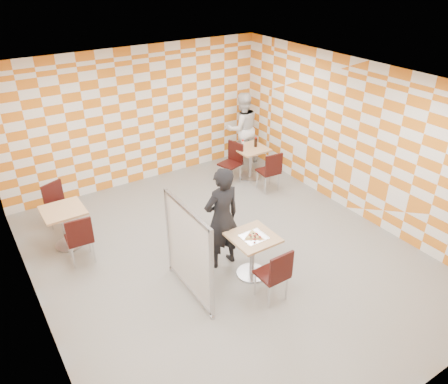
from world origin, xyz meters
name	(u,v)px	position (x,y,z in m)	size (l,w,h in m)	color
room_shell	(208,167)	(0.00, 0.54, 1.50)	(7.00, 7.00, 7.00)	gray
main_table	(253,249)	(0.09, -0.65, 0.51)	(0.70, 0.70, 0.75)	tan
second_table	(251,158)	(2.13, 2.21, 0.51)	(0.70, 0.70, 0.75)	tan
empty_table	(65,221)	(-2.19, 1.80, 0.51)	(0.70, 0.70, 0.75)	tan
chair_main_front	(276,272)	(0.01, -1.34, 0.54)	(0.42, 0.43, 0.92)	black
chair_second_front	(271,169)	(2.10, 1.43, 0.54)	(0.45, 0.46, 0.92)	black
chair_second_side	(232,159)	(1.69, 2.30, 0.54)	(0.53, 0.52, 0.92)	black
chair_empty_near	(79,237)	(-2.13, 1.14, 0.54)	(0.45, 0.46, 0.92)	black
chair_empty_far	(58,202)	(-2.13, 2.48, 0.54)	(0.55, 0.56, 0.92)	black
partition	(189,252)	(-0.97, -0.49, 0.79)	(0.08, 1.38, 1.55)	white
man_dark	(222,218)	(-0.16, -0.13, 0.89)	(0.65, 0.43, 1.79)	black
man_white	(242,128)	(2.47, 3.05, 0.89)	(0.86, 0.67, 1.77)	white
pizza_on_foil	(254,236)	(0.09, -0.66, 0.77)	(0.40, 0.40, 0.04)	silver
sport_bottle	(243,144)	(1.98, 2.31, 0.84)	(0.06, 0.06, 0.20)	white
soda_bottle	(256,142)	(2.27, 2.21, 0.85)	(0.07, 0.07, 0.23)	black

